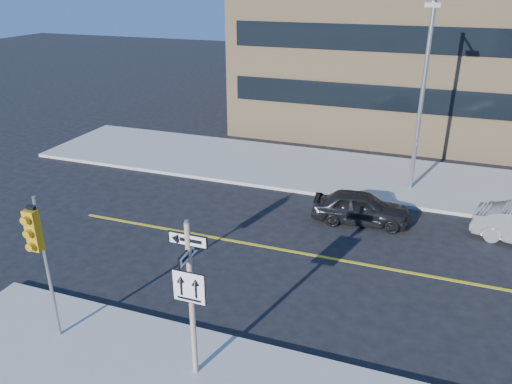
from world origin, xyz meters
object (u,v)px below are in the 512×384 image
at_px(sign_pole, 191,292).
at_px(streetlight_a, 423,86).
at_px(traffic_signal, 37,242).
at_px(parked_car_a, 361,207).

relative_size(sign_pole, streetlight_a, 0.51).
distance_m(sign_pole, streetlight_a, 14.05).
relative_size(traffic_signal, parked_car_a, 1.07).
xyz_separation_m(traffic_signal, streetlight_a, (8.00, 13.42, 1.73)).
xyz_separation_m(sign_pole, streetlight_a, (4.00, 13.27, 2.32)).
bearing_deg(traffic_signal, sign_pole, 2.11).
height_order(sign_pole, parked_car_a, sign_pole).
bearing_deg(traffic_signal, parked_car_a, 56.82).
distance_m(traffic_signal, parked_car_a, 11.91).
height_order(traffic_signal, parked_car_a, traffic_signal).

